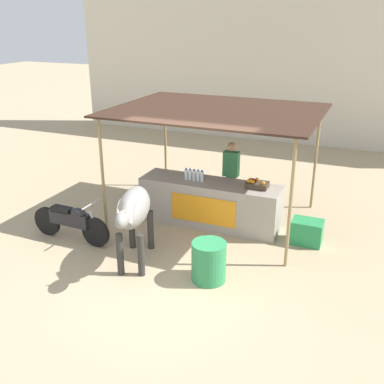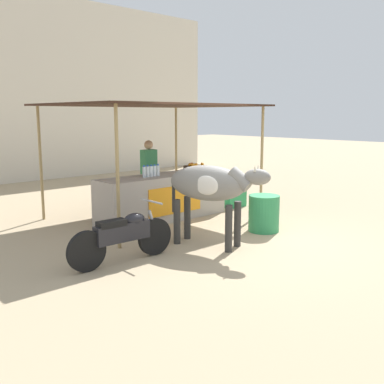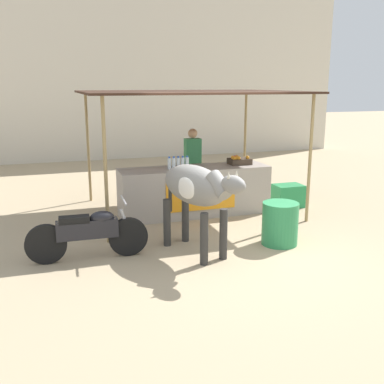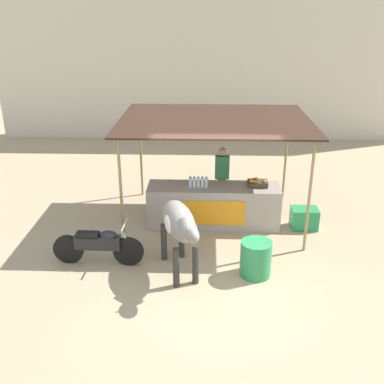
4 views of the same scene
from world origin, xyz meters
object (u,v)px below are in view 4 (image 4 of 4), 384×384
object	(u,v)px
stall_counter	(213,206)
cooler_box	(304,218)
vendor_behind_counter	(222,179)
water_barrel	(256,258)
cow	(179,224)
fruit_crate	(257,183)
motorcycle_parked	(99,245)

from	to	relation	value
stall_counter	cooler_box	bearing A→B (deg)	-2.67
stall_counter	vendor_behind_counter	xyz separation A→B (m)	(0.21, 0.75, 0.37)
vendor_behind_counter	water_barrel	bearing A→B (deg)	-78.78
vendor_behind_counter	cow	world-z (taller)	vendor_behind_counter
water_barrel	fruit_crate	bearing A→B (deg)	84.42
vendor_behind_counter	water_barrel	size ratio (longest dim) A/B	2.35
stall_counter	cow	xyz separation A→B (m)	(-0.66, -2.07, 0.55)
stall_counter	cow	bearing A→B (deg)	-107.73
stall_counter	vendor_behind_counter	bearing A→B (deg)	74.55
vendor_behind_counter	motorcycle_parked	xyz separation A→B (m)	(-2.46, -2.56, -0.42)
vendor_behind_counter	fruit_crate	bearing A→B (deg)	-42.28
motorcycle_parked	stall_counter	bearing A→B (deg)	38.66
fruit_crate	cow	bearing A→B (deg)	-127.85
stall_counter	vendor_behind_counter	size ratio (longest dim) A/B	1.82
cooler_box	water_barrel	world-z (taller)	water_barrel
cooler_box	water_barrel	distance (m)	2.39
fruit_crate	cow	world-z (taller)	cow
cooler_box	water_barrel	bearing A→B (deg)	-123.20
cow	motorcycle_parked	world-z (taller)	cow
water_barrel	cooler_box	bearing A→B (deg)	56.80
fruit_crate	motorcycle_parked	xyz separation A→B (m)	(-3.24, -1.85, -0.61)
cooler_box	motorcycle_parked	size ratio (longest dim) A/B	0.33
motorcycle_parked	fruit_crate	bearing A→B (deg)	29.77
stall_counter	fruit_crate	xyz separation A→B (m)	(0.98, 0.05, 0.55)
cooler_box	cow	bearing A→B (deg)	-144.32
stall_counter	cow	world-z (taller)	cow
stall_counter	vendor_behind_counter	world-z (taller)	vendor_behind_counter
fruit_crate	vendor_behind_counter	xyz separation A→B (m)	(-0.77, 0.70, -0.18)
stall_counter	water_barrel	size ratio (longest dim) A/B	4.27
stall_counter	motorcycle_parked	distance (m)	2.89
cooler_box	cow	world-z (taller)	cow
stall_counter	cooler_box	size ratio (longest dim) A/B	5.00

